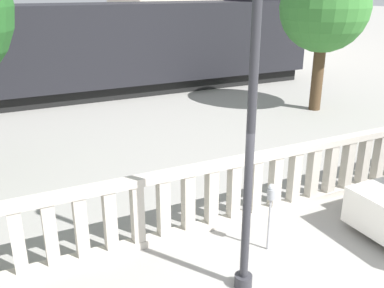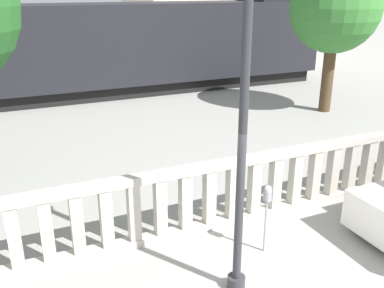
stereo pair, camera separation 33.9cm
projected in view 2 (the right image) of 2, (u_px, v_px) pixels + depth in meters
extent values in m
cube|color=#BCB5A8|center=(220.00, 222.00, 8.23)|extent=(15.83, 0.24, 0.14)
cube|color=#BCB5A8|center=(222.00, 164.00, 7.81)|extent=(15.83, 0.24, 0.14)
cube|color=#BCB5A8|center=(14.00, 237.00, 6.65)|extent=(0.20, 0.20, 1.06)
cube|color=#BCB5A8|center=(46.00, 230.00, 6.84)|extent=(0.20, 0.20, 1.06)
cube|color=#BCB5A8|center=(77.00, 224.00, 7.02)|extent=(0.20, 0.20, 1.06)
cube|color=#BCB5A8|center=(106.00, 218.00, 7.20)|extent=(0.20, 0.20, 1.06)
cube|color=#BCB5A8|center=(134.00, 212.00, 7.38)|extent=(0.20, 0.20, 1.06)
cube|color=#BCB5A8|center=(160.00, 207.00, 7.57)|extent=(0.20, 0.20, 1.06)
cube|color=#BCB5A8|center=(185.00, 201.00, 7.75)|extent=(0.20, 0.20, 1.06)
cube|color=#BCB5A8|center=(209.00, 196.00, 7.93)|extent=(0.20, 0.20, 1.06)
cube|color=#BCB5A8|center=(232.00, 192.00, 8.12)|extent=(0.20, 0.20, 1.06)
cube|color=#BCB5A8|center=(254.00, 187.00, 8.30)|extent=(0.20, 0.20, 1.06)
cube|color=#BCB5A8|center=(275.00, 183.00, 8.48)|extent=(0.20, 0.20, 1.06)
cube|color=#BCB5A8|center=(295.00, 179.00, 8.66)|extent=(0.20, 0.20, 1.06)
cube|color=#BCB5A8|center=(314.00, 175.00, 8.85)|extent=(0.20, 0.20, 1.06)
cube|color=#BCB5A8|center=(333.00, 171.00, 9.03)|extent=(0.20, 0.20, 1.06)
cube|color=#BCB5A8|center=(350.00, 167.00, 9.21)|extent=(0.20, 0.20, 1.06)
cube|color=#BCB5A8|center=(367.00, 164.00, 9.40)|extent=(0.20, 0.20, 1.06)
cube|color=#BCB5A8|center=(384.00, 160.00, 9.58)|extent=(0.20, 0.20, 1.06)
cylinder|color=#2D2D33|center=(236.00, 282.00, 6.52)|extent=(0.27, 0.27, 0.20)
cylinder|color=#2D2D33|center=(243.00, 133.00, 5.68)|extent=(0.12, 0.12, 4.61)
cylinder|color=#99999E|center=(265.00, 226.00, 7.29)|extent=(0.04, 0.04, 0.99)
cylinder|color=gray|center=(267.00, 195.00, 7.09)|extent=(0.14, 0.14, 0.19)
sphere|color=#B2B7BC|center=(268.00, 189.00, 7.04)|extent=(0.12, 0.12, 0.12)
cylinder|color=black|center=(376.00, 210.00, 8.19)|extent=(0.61, 0.18, 0.61)
cube|color=black|center=(67.00, 92.00, 17.41)|extent=(22.38, 2.18, 0.55)
cube|color=black|center=(62.00, 46.00, 16.77)|extent=(22.83, 2.72, 3.14)
cylinder|color=#4C3823|center=(328.00, 77.00, 15.38)|extent=(0.42, 0.42, 2.50)
sphere|color=#387A33|center=(335.00, 7.00, 14.55)|extent=(3.10, 3.10, 3.10)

